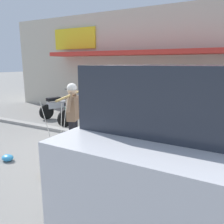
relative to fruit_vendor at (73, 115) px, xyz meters
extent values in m
plane|color=gray|center=(-0.11, 0.62, -0.98)|extent=(90.00, 90.00, 0.00)
cube|color=gray|center=(-0.11, 1.32, -0.93)|extent=(20.00, 0.24, 0.10)
cylinder|color=black|center=(0.03, -0.08, -0.55)|extent=(0.15, 0.15, 0.86)
cylinder|color=black|center=(-0.03, 0.08, -0.55)|extent=(0.15, 0.15, 0.86)
cube|color=#84664C|center=(0.00, 0.00, 0.15)|extent=(0.31, 0.39, 0.54)
sphere|color=#E0B78E|center=(0.00, 0.00, 0.56)|extent=(0.21, 0.21, 0.21)
sphere|color=silver|center=(0.00, 0.00, 0.61)|extent=(0.22, 0.22, 0.22)
cylinder|color=#84664C|center=(0.08, -0.22, 0.32)|extent=(0.20, 0.35, 0.43)
cylinder|color=#84664C|center=(-0.08, 0.22, 0.32)|extent=(0.20, 0.35, 0.43)
cylinder|color=tan|center=(0.00, 0.00, 0.47)|extent=(0.70, 1.78, 0.04)
cylinder|color=tan|center=(0.33, -0.88, -0.93)|extent=(0.64, 0.64, 0.09)
torus|color=olive|center=(0.33, -0.88, -0.88)|extent=(0.69, 0.69, 0.05)
sphere|color=gold|center=(0.38, -0.97, -0.84)|extent=(0.10, 0.10, 0.10)
sphere|color=#B0201B|center=(0.42, -0.77, -0.84)|extent=(0.10, 0.10, 0.10)
sphere|color=gold|center=(0.38, -0.81, -0.84)|extent=(0.10, 0.10, 0.10)
cylinder|color=silver|center=(0.33, -0.73, -0.21)|extent=(0.01, 0.31, 1.36)
cylinder|color=silver|center=(0.20, -0.95, -0.21)|extent=(0.27, 0.16, 1.36)
cylinder|color=silver|center=(0.46, -0.95, -0.21)|extent=(0.27, 0.16, 1.36)
cylinder|color=tan|center=(-0.33, 0.88, -0.93)|extent=(0.64, 0.64, 0.09)
torus|color=olive|center=(-0.33, 0.88, -0.88)|extent=(0.69, 0.69, 0.05)
sphere|color=#77B846|center=(-0.50, 0.75, -0.84)|extent=(0.09, 0.09, 0.09)
sphere|color=red|center=(-0.38, 0.83, -0.84)|extent=(0.10, 0.10, 0.10)
sphere|color=#75B645|center=(-0.37, 0.90, -0.84)|extent=(0.10, 0.10, 0.10)
sphere|color=gold|center=(-0.36, 0.88, -0.85)|extent=(0.08, 0.08, 0.08)
sphere|color=red|center=(-0.34, 0.88, -0.80)|extent=(0.08, 0.08, 0.08)
cylinder|color=silver|center=(-0.33, 1.03, -0.21)|extent=(0.01, 0.31, 1.36)
cylinder|color=silver|center=(-0.46, 0.81, -0.21)|extent=(0.27, 0.16, 1.36)
cylinder|color=silver|center=(-0.20, 0.81, -0.21)|extent=(0.27, 0.16, 1.36)
cylinder|color=black|center=(-2.76, 3.51, -0.69)|extent=(0.24, 0.58, 0.58)
cylinder|color=black|center=(-3.11, 2.32, -0.69)|extent=(0.24, 0.58, 0.58)
cube|color=silver|center=(-2.76, 3.51, -0.43)|extent=(0.21, 0.31, 0.06)
cube|color=silver|center=(-2.96, 2.82, -0.47)|extent=(0.45, 0.92, 0.24)
cube|color=black|center=(-3.01, 2.65, -0.23)|extent=(0.37, 0.60, 0.12)
cylinder|color=slate|center=(-2.79, 3.42, -0.30)|extent=(0.14, 0.30, 0.76)
cylinder|color=black|center=(-2.81, 3.34, 0.09)|extent=(0.53, 0.19, 0.04)
sphere|color=silver|center=(-2.77, 3.49, -0.05)|extent=(0.11, 0.11, 0.11)
cylinder|color=black|center=(-1.47, 3.03, -0.69)|extent=(0.23, 0.58, 0.58)
cylinder|color=black|center=(-1.79, 1.83, -0.69)|extent=(0.23, 0.58, 0.58)
cube|color=#19663D|center=(-1.47, 3.03, -0.43)|extent=(0.21, 0.31, 0.06)
cube|color=#19663D|center=(-1.65, 2.34, -0.47)|extent=(0.43, 0.92, 0.24)
cube|color=black|center=(-1.70, 2.16, -0.23)|extent=(0.36, 0.60, 0.12)
cylinder|color=slate|center=(-1.49, 2.94, -0.30)|extent=(0.13, 0.30, 0.76)
cylinder|color=black|center=(-1.52, 2.86, 0.09)|extent=(0.53, 0.17, 0.04)
sphere|color=silver|center=(-1.47, 3.01, -0.05)|extent=(0.11, 0.11, 0.11)
cylinder|color=black|center=(-0.18, 3.03, -0.69)|extent=(0.21, 0.58, 0.58)
cylinder|color=black|center=(-0.46, 1.83, -0.69)|extent=(0.21, 0.58, 0.58)
cube|color=#19663D|center=(-0.18, 3.03, -0.43)|extent=(0.20, 0.30, 0.06)
cube|color=#19663D|center=(-0.34, 2.33, -0.47)|extent=(0.40, 0.92, 0.24)
cube|color=black|center=(-0.38, 2.16, -0.23)|extent=(0.34, 0.60, 0.12)
cylinder|color=slate|center=(-0.20, 2.94, -0.30)|extent=(0.13, 0.30, 0.76)
cylinder|color=black|center=(-0.22, 2.86, 0.09)|extent=(0.53, 0.16, 0.04)
sphere|color=silver|center=(-0.18, 3.01, -0.05)|extent=(0.11, 0.11, 0.11)
cube|color=silver|center=(2.44, -0.07, -0.12)|extent=(2.01, 4.74, 0.96)
cube|color=#282D38|center=(2.42, -0.89, 0.74)|extent=(1.79, 1.92, 0.76)
cube|color=gray|center=(2.46, 0.99, 0.46)|extent=(1.86, 2.39, 0.08)
cylinder|color=black|center=(1.46, -1.50, -0.60)|extent=(0.28, 0.77, 0.76)
cylinder|color=black|center=(1.52, 1.41, -0.60)|extent=(0.28, 0.77, 0.76)
cube|color=beige|center=(-0.46, 7.15, 1.12)|extent=(13.00, 5.00, 4.20)
cube|color=red|center=(-0.46, 4.15, 1.52)|extent=(7.15, 1.00, 0.16)
cube|color=yellow|center=(-3.39, 4.60, 2.22)|extent=(2.20, 0.08, 0.90)
cube|color=black|center=(1.49, 4.63, 0.02)|extent=(1.10, 0.06, 2.00)
ellipsoid|color=#3393D1|center=(-1.13, -0.94, -0.91)|extent=(0.28, 0.22, 0.14)
cube|color=olive|center=(1.65, 3.30, -0.82)|extent=(0.44, 0.36, 0.32)
camera|label=1|loc=(3.13, -3.95, 1.15)|focal=36.23mm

